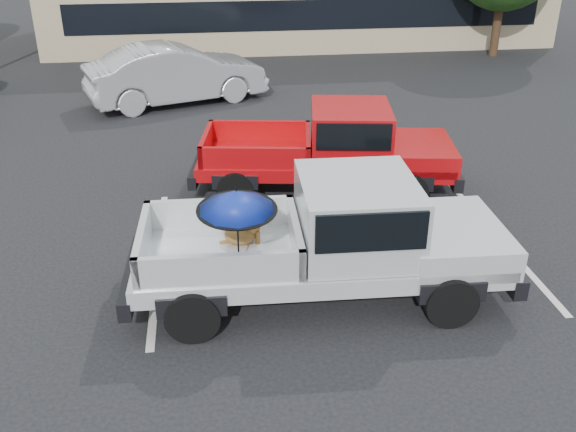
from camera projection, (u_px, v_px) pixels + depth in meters
name	position (u px, v px, depth m)	size (l,w,h in m)	color
ground	(360.00, 314.00, 9.39)	(90.00, 90.00, 0.00)	black
stripe_left	(159.00, 259.00, 10.81)	(0.12, 5.00, 0.01)	silver
stripe_right	(497.00, 237.00, 11.52)	(0.12, 5.00, 0.01)	silver
silver_pickup	(341.00, 233.00, 9.40)	(5.76, 2.27, 2.06)	black
red_pickup	(342.00, 145.00, 12.98)	(5.57, 2.64, 1.76)	black
silver_sedan	(176.00, 74.00, 18.68)	(1.80, 5.15, 1.70)	#AAABB1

